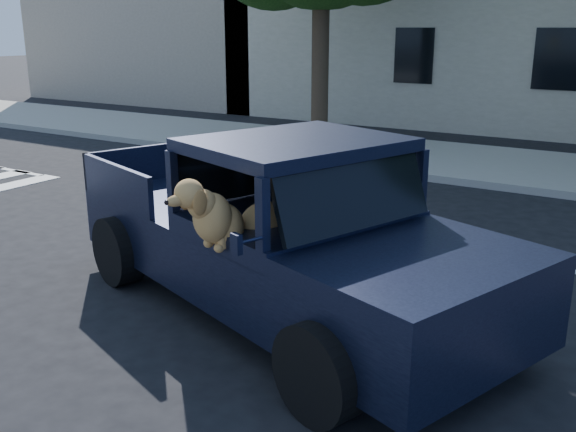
% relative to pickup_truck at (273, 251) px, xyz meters
% --- Properties ---
extents(ground, '(120.00, 120.00, 0.00)m').
position_rel_pickup_truck_xyz_m(ground, '(-0.54, -0.47, -0.66)').
color(ground, black).
rests_on(ground, ground).
extents(far_sidewalk, '(60.00, 4.00, 0.15)m').
position_rel_pickup_truck_xyz_m(far_sidewalk, '(-0.54, 8.73, -0.58)').
color(far_sidewalk, gray).
rests_on(far_sidewalk, ground).
extents(lane_stripes, '(21.60, 0.14, 0.01)m').
position_rel_pickup_truck_xyz_m(lane_stripes, '(1.46, 2.93, -0.65)').
color(lane_stripes, silver).
rests_on(lane_stripes, ground).
extents(building_left, '(12.00, 6.00, 8.00)m').
position_rel_pickup_truck_xyz_m(building_left, '(-15.54, 16.03, 3.34)').
color(building_left, tan).
rests_on(building_left, ground).
extents(pickup_truck, '(5.83, 3.77, 1.95)m').
position_rel_pickup_truck_xyz_m(pickup_truck, '(0.00, 0.00, 0.00)').
color(pickup_truck, black).
rests_on(pickup_truck, ground).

